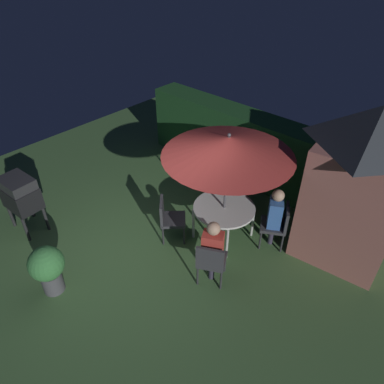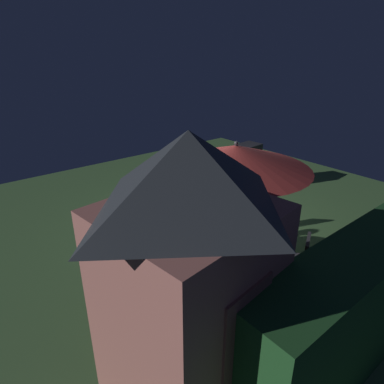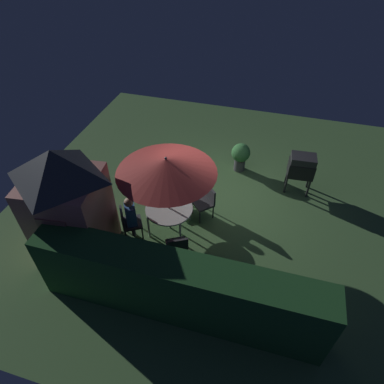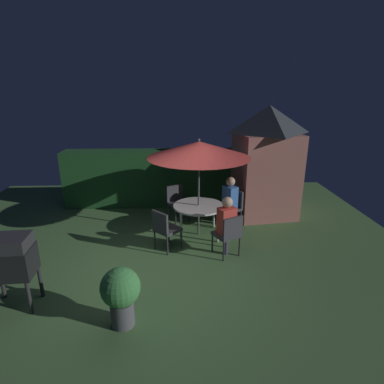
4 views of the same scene
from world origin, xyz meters
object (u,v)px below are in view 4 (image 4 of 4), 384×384
Objects in this scene: patio_table at (199,208)px; potted_plant_by_shed at (121,292)px; bbq_grill at (9,258)px; person_in_red at (227,219)px; patio_umbrella at (199,149)px; chair_far_side at (232,205)px; chair_near_shed at (229,233)px; person_in_blue at (230,196)px; chair_toward_house at (165,228)px; chair_toward_hedge at (177,200)px; garden_shed at (266,161)px.

potted_plant_by_shed is at bearing -113.75° from patio_table.
person_in_red is (3.55, 1.47, -0.06)m from bbq_grill.
patio_umbrella reaches higher than potted_plant_by_shed.
chair_near_shed is at bearing -101.94° from chair_far_side.
patio_table is 0.94m from person_in_blue.
patio_umbrella is at bearing -149.32° from person_in_blue.
chair_toward_house is (-1.30, 0.31, 0.00)m from chair_near_shed.
patio_umbrella is at bearing -61.73° from chair_toward_hedge.
chair_toward_hedge is at bearing 81.27° from chair_toward_house.
garden_shed is at bearing 33.24° from patio_umbrella.
chair_near_shed is (0.55, -1.03, -1.51)m from patio_umbrella.
chair_toward_house is at bearing -142.38° from person_in_blue.
person_in_blue is (2.09, 3.41, 0.24)m from potted_plant_by_shed.
potted_plant_by_shed is at bearing -132.28° from person_in_red.
chair_near_shed is 1.34m from chair_toward_house.
garden_shed is at bearing 6.69° from chair_toward_hedge.
potted_plant_by_shed is (-1.84, -1.90, 0.02)m from chair_near_shed.
chair_toward_house is 1.31m from person_in_red.
patio_umbrella is (-1.84, -1.20, 0.55)m from garden_shed.
patio_umbrella is 1.65m from person_in_red.
garden_shed is at bearing 58.37° from person_in_red.
patio_table is at bearing -61.73° from chair_toward_hedge.
bbq_grill is at bearing -143.07° from chair_far_side.
patio_umbrella is at bearing 0.00° from patio_table.
chair_toward_house is (-0.75, -0.72, -1.51)m from patio_umbrella.
chair_far_side is 1.44m from chair_toward_hedge.
patio_umbrella reaches higher than chair_toward_hedge.
chair_toward_house is at bearing 166.77° from chair_near_shed.
garden_shed is 3.37m from chair_toward_house.
patio_umbrella is 1.80× the size of person_in_red.
person_in_blue reaches higher than patio_table.
garden_shed reaches higher than chair_toward_hedge.
garden_shed is 2.48× the size of patio_table.
patio_umbrella is (0.00, 0.00, 1.36)m from patio_table.
patio_umbrella is at bearing 38.56° from bbq_grill.
patio_table is at bearing -149.32° from chair_far_side.
garden_shed reaches higher than patio_table.
patio_table is 3.90m from bbq_grill.
chair_toward_hedge is at bearing -173.31° from garden_shed.
person_in_blue reaches higher than chair_far_side.
person_in_blue is at bearing 37.62° from chair_toward_house.
patio_umbrella is 2.52× the size of chair_toward_house.
bbq_grill is 1.33× the size of chair_near_shed.
chair_near_shed is 0.71× the size of person_in_red.
bbq_grill reaches higher than chair_toward_hedge.
person_in_blue is at bearing -149.32° from chair_far_side.
chair_far_side is at bearing 30.68° from patio_table.
chair_toward_hedge is (-1.05, 1.96, 0.00)m from chair_near_shed.
chair_far_side and chair_toward_hedge have the same top height.
person_in_red is (1.26, -0.23, 0.26)m from chair_toward_house.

